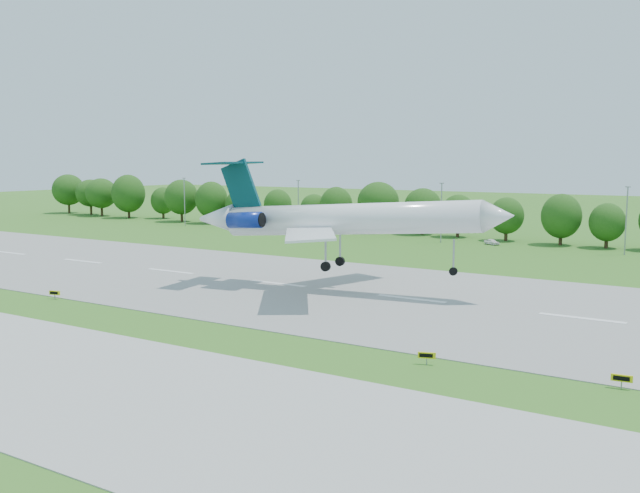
{
  "coord_description": "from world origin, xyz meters",
  "views": [
    {
      "loc": [
        36.11,
        -53.17,
        17.07
      ],
      "look_at": [
        -8.76,
        18.0,
        6.65
      ],
      "focal_mm": 40.0,
      "sensor_mm": 36.0,
      "label": 1
    }
  ],
  "objects_px": {
    "airliner": "(334,218)",
    "taxi_sign_left": "(55,293)",
    "service_vehicle_a": "(288,228)",
    "service_vehicle_b": "(492,242)"
  },
  "relations": [
    {
      "from": "airliner",
      "to": "taxi_sign_left",
      "type": "bearing_deg",
      "value": -147.71
    },
    {
      "from": "taxi_sign_left",
      "to": "airliner",
      "type": "bearing_deg",
      "value": 26.18
    },
    {
      "from": "airliner",
      "to": "service_vehicle_a",
      "type": "relative_size",
      "value": 10.24
    },
    {
      "from": "service_vehicle_b",
      "to": "taxi_sign_left",
      "type": "bearing_deg",
      "value": -169.05
    },
    {
      "from": "airliner",
      "to": "service_vehicle_b",
      "type": "height_order",
      "value": "airliner"
    },
    {
      "from": "airliner",
      "to": "service_vehicle_a",
      "type": "bearing_deg",
      "value": 120.17
    },
    {
      "from": "service_vehicle_a",
      "to": "service_vehicle_b",
      "type": "height_order",
      "value": "service_vehicle_a"
    },
    {
      "from": "service_vehicle_b",
      "to": "airliner",
      "type": "bearing_deg",
      "value": -151.76
    },
    {
      "from": "taxi_sign_left",
      "to": "service_vehicle_a",
      "type": "height_order",
      "value": "service_vehicle_a"
    },
    {
      "from": "airliner",
      "to": "service_vehicle_a",
      "type": "distance_m",
      "value": 78.56
    }
  ]
}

